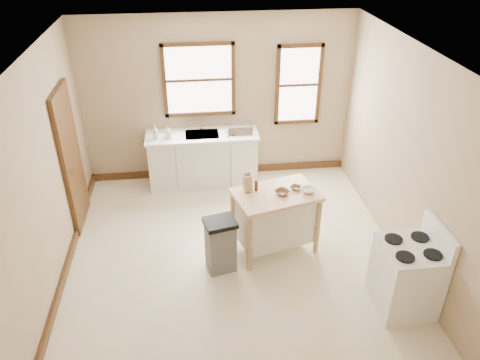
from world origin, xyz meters
The scene contains 23 objects.
floor centered at (0.00, 0.00, 0.00)m, with size 5.00×5.00×0.00m, color beige.
ceiling centered at (0.00, 0.00, 2.80)m, with size 5.00×5.00×0.00m, color white.
wall_back centered at (0.00, 2.50, 1.40)m, with size 4.50×0.04×2.80m, color tan.
wall_left centered at (-2.25, 0.00, 1.40)m, with size 0.04×5.00×2.80m, color tan.
wall_right centered at (2.25, 0.00, 1.40)m, with size 0.04×5.00×2.80m, color tan.
window_main centered at (-0.30, 2.48, 1.75)m, with size 1.17×0.06×1.22m, color #371D0F, non-canonical shape.
window_side centered at (1.35, 2.48, 1.60)m, with size 0.77×0.06×1.37m, color #371D0F, non-canonical shape.
door_left centered at (-2.21, 1.30, 1.05)m, with size 0.06×0.90×2.10m, color #371D0F.
baseboard_back centered at (0.00, 2.47, 0.06)m, with size 4.50×0.04×0.12m, color #371D0F.
baseboard_left centered at (-2.22, 0.00, 0.06)m, with size 0.04×5.00×0.12m, color #371D0F.
sink_counter centered at (-0.30, 2.20, 0.46)m, with size 1.86×0.62×0.92m, color silver, non-canonical shape.
faucet centered at (-0.30, 2.38, 1.03)m, with size 0.03×0.03×0.22m, color silver.
soap_bottle_a centered at (-1.05, 2.12, 1.03)m, with size 0.09×0.09×0.22m, color #B2B2B2.
soap_bottle_b centered at (-0.85, 2.12, 1.02)m, with size 0.09×0.09×0.20m, color #B2B2B2.
dish_rack centered at (0.32, 2.18, 0.97)m, with size 0.44×0.33×0.11m, color silver, non-canonical shape.
kitchen_island centered at (0.59, 0.28, 0.45)m, with size 1.10×0.70×0.90m, color #FDCC94, non-canonical shape.
knife_block centered at (0.22, 0.39, 1.00)m, with size 0.10×0.10×0.20m, color tan, non-canonical shape.
pepper_grinder centered at (0.34, 0.38, 0.98)m, with size 0.04×0.04×0.15m, color #3C2110.
bowl_a centered at (0.67, 0.25, 0.92)m, with size 0.18×0.18×0.05m, color brown.
bowl_b centered at (0.87, 0.35, 0.92)m, with size 0.15×0.15×0.04m, color brown.
bowl_c centered at (1.02, 0.25, 0.93)m, with size 0.18×0.18×0.06m, color white.
trash_bin centered at (-0.19, -0.07, 0.38)m, with size 0.39×0.33×0.77m, color slate, non-canonical shape.
gas_stove centered at (1.92, -0.97, 0.57)m, with size 0.70×0.70×1.13m, color white, non-canonical shape.
Camera 1 is at (-0.50, -4.86, 4.20)m, focal length 35.00 mm.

